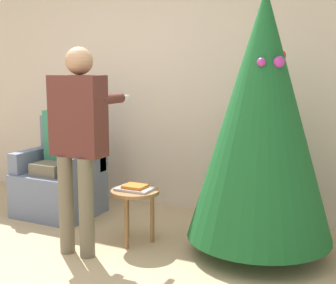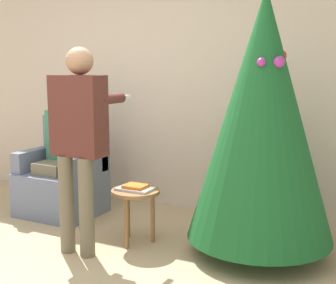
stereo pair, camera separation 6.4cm
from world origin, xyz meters
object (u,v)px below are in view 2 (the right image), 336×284
at_px(armchair, 64,180).
at_px(person_standing, 79,132).
at_px(side_stool, 136,198).
at_px(christmas_tree, 262,116).
at_px(person_seated, 61,147).

bearing_deg(armchair, person_standing, -43.18).
xyz_separation_m(armchair, side_stool, (1.09, -0.38, 0.05)).
distance_m(armchair, side_stool, 1.15).
height_order(christmas_tree, person_standing, christmas_tree).
height_order(christmas_tree, side_stool, christmas_tree).
relative_size(christmas_tree, side_stool, 4.48).
distance_m(christmas_tree, person_standing, 1.44).
distance_m(armchair, person_standing, 1.26).
bearing_deg(person_seated, side_stool, -17.86).
bearing_deg(christmas_tree, person_seated, 177.28).
xyz_separation_m(person_seated, side_stool, (1.09, -0.35, -0.30)).
relative_size(person_seated, person_standing, 0.76).
bearing_deg(armchair, side_stool, -19.15).
bearing_deg(person_standing, person_seated, 137.88).
bearing_deg(christmas_tree, person_standing, -154.58).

